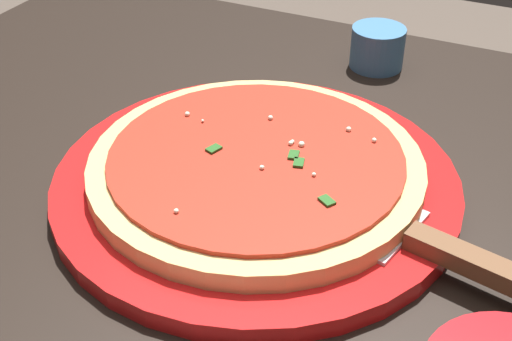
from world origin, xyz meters
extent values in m
cube|color=black|center=(0.41, -0.30, 0.36)|extent=(0.06, 0.06, 0.72)
cube|color=black|center=(0.00, 0.00, 0.73)|extent=(0.96, 0.75, 0.03)
cylinder|color=red|center=(0.03, -0.02, 0.75)|extent=(0.33, 0.33, 0.02)
cylinder|color=#DBB26B|center=(0.03, -0.02, 0.77)|extent=(0.27, 0.27, 0.02)
cylinder|color=red|center=(0.03, -0.02, 0.78)|extent=(0.24, 0.24, 0.00)
sphere|color=#EFEACC|center=(0.01, -0.04, 0.78)|extent=(0.00, 0.00, 0.00)
sphere|color=#EFEACC|center=(0.01, -0.04, 0.78)|extent=(0.00, 0.00, 0.00)
sphere|color=#EFEACC|center=(0.04, -0.07, 0.78)|extent=(0.00, 0.00, 0.00)
sphere|color=#EFEACC|center=(0.09, -0.04, 0.78)|extent=(0.00, 0.00, 0.00)
sphere|color=#EFEACC|center=(0.11, -0.05, 0.78)|extent=(0.00, 0.00, 0.00)
sphere|color=#EFEACC|center=(0.05, 0.07, 0.78)|extent=(0.00, 0.00, 0.00)
sphere|color=#EFEACC|center=(-0.02, -0.01, 0.78)|extent=(0.00, 0.00, 0.00)
sphere|color=#EFEACC|center=(-0.03, -0.08, 0.78)|extent=(0.00, 0.00, 0.00)
sphere|color=#EFEACC|center=(0.00, -0.04, 0.78)|extent=(0.01, 0.01, 0.01)
sphere|color=#EFEACC|center=(-0.05, -0.07, 0.78)|extent=(0.00, 0.00, 0.00)
sphere|color=#EFEACC|center=(0.02, 0.00, 0.78)|extent=(0.00, 0.00, 0.00)
cube|color=#23561E|center=(0.06, -0.01, 0.78)|extent=(0.01, 0.01, 0.00)
cube|color=#23561E|center=(0.00, -0.03, 0.78)|extent=(0.01, 0.01, 0.00)
cube|color=#23561E|center=(-0.04, 0.02, 0.78)|extent=(0.01, 0.01, 0.00)
cube|color=#23561E|center=(-0.01, -0.02, 0.78)|extent=(0.01, 0.01, 0.00)
cube|color=silver|center=(-0.06, 0.00, 0.76)|extent=(0.10, 0.09, 0.00)
cube|color=brown|center=(-0.17, 0.02, 0.77)|extent=(0.13, 0.04, 0.01)
cylinder|color=teal|center=(0.01, -0.28, 0.77)|extent=(0.06, 0.06, 0.04)
camera|label=1|loc=(-0.17, 0.40, 1.09)|focal=48.62mm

